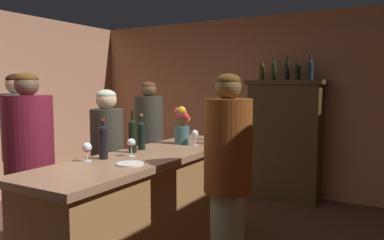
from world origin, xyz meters
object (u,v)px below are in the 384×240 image
object	(u,v)px
cheese_plate	(130,164)
display_bottle_midleft	(274,70)
bar_counter	(151,215)
display_bottle_right	(310,69)
display_bottle_midright	(298,71)
patron_in_grey	(149,142)
wine_glass_front	(195,135)
wine_bottle_merlot	(133,134)
patron_redhead	(108,163)
patron_in_navy	(30,167)
flower_arrangement	(182,126)
display_cabinet	(284,138)
display_bottle_left	(262,71)
wine_glass_spare	(211,133)
wine_bottle_malbec	(103,141)
wine_bottle_rose	(220,126)
wine_bottle_riesling	(141,134)
display_bottle_center	(287,69)
wine_glass_rear	(131,144)
wine_glass_mid	(87,148)
patron_tall	(19,150)

from	to	relation	value
cheese_plate	display_bottle_midleft	world-z (taller)	display_bottle_midleft
bar_counter	display_bottle_right	size ratio (longest dim) A/B	7.02
display_bottle_midright	patron_in_grey	world-z (taller)	display_bottle_midright
bar_counter	wine_glass_front	xyz separation A→B (m)	(0.11, 0.54, 0.62)
wine_bottle_merlot	patron_redhead	world-z (taller)	patron_redhead
display_bottle_midright	patron_redhead	xyz separation A→B (m)	(-1.12, -2.54, -0.93)
cheese_plate	display_bottle_midright	xyz separation A→B (m)	(0.34, 3.15, 0.75)
patron_in_navy	flower_arrangement	bearing A→B (deg)	1.02
bar_counter	display_cabinet	world-z (taller)	display_cabinet
display_bottle_left	bar_counter	bearing A→B (deg)	-89.41
wine_glass_spare	patron_redhead	distance (m)	1.02
patron_in_grey	patron_redhead	distance (m)	1.09
wine_bottle_merlot	display_bottle_right	world-z (taller)	display_bottle_right
wine_bottle_merlot	display_bottle_midright	world-z (taller)	display_bottle_midright
wine_bottle_malbec	wine_bottle_rose	bearing A→B (deg)	75.69
wine_bottle_merlot	wine_glass_spare	distance (m)	0.82
wine_bottle_riesling	patron_in_grey	bearing A→B (deg)	123.79
display_bottle_midleft	display_bottle_right	world-z (taller)	display_bottle_midleft
bar_counter	display_bottle_center	size ratio (longest dim) A/B	7.17
display_bottle_left	display_bottle_right	world-z (taller)	display_bottle_right
flower_arrangement	patron_redhead	bearing A→B (deg)	-146.80
wine_bottle_merlot	patron_redhead	xyz separation A→B (m)	(-0.49, 0.22, -0.33)
bar_counter	flower_arrangement	bearing A→B (deg)	94.72
wine_glass_rear	patron_in_grey	size ratio (longest dim) A/B	0.08
wine_bottle_riesling	wine_glass_rear	world-z (taller)	wine_bottle_riesling
cheese_plate	flower_arrangement	bearing A→B (deg)	100.53
wine_bottle_merlot	display_bottle_center	world-z (taller)	display_bottle_center
wine_bottle_rose	wine_glass_spare	bearing A→B (deg)	-85.72
wine_glass_mid	cheese_plate	distance (m)	0.36
wine_glass_rear	display_bottle_right	bearing A→B (deg)	76.43
display_bottle_left	wine_glass_rear	bearing A→B (deg)	-90.53
display_bottle_center	patron_tall	xyz separation A→B (m)	(-1.84, -2.85, -0.86)
wine_bottle_rose	display_bottle_right	xyz separation A→B (m)	(0.48, 1.77, 0.63)
wine_glass_rear	display_bottle_midleft	bearing A→B (deg)	86.09
wine_bottle_rose	wine_glass_rear	xyz separation A→B (m)	(-0.22, -1.13, -0.04)
wine_bottle_rose	patron_tall	bearing A→B (deg)	-147.24
wine_bottle_riesling	patron_in_grey	xyz separation A→B (m)	(-0.75, 1.13, -0.28)
wine_bottle_rose	patron_in_navy	size ratio (longest dim) A/B	0.19
wine_glass_rear	display_bottle_right	size ratio (longest dim) A/B	0.42
cheese_plate	patron_tall	world-z (taller)	patron_tall
wine_glass_mid	cheese_plate	bearing A→B (deg)	10.60
display_bottle_left	patron_tall	size ratio (longest dim) A/B	0.17
display_bottle_center	wine_glass_spare	bearing A→B (deg)	-94.16
wine_bottle_merlot	flower_arrangement	xyz separation A→B (m)	(0.10, 0.61, 0.02)
wine_bottle_riesling	wine_bottle_merlot	distance (m)	0.15
wine_bottle_rose	display_bottle_center	bearing A→B (deg)	84.67
wine_bottle_malbec	patron_in_navy	bearing A→B (deg)	-171.01
display_cabinet	display_bottle_midright	world-z (taller)	display_bottle_midright
bar_counter	display_bottle_right	bearing A→B (deg)	76.65
flower_arrangement	cheese_plate	world-z (taller)	flower_arrangement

